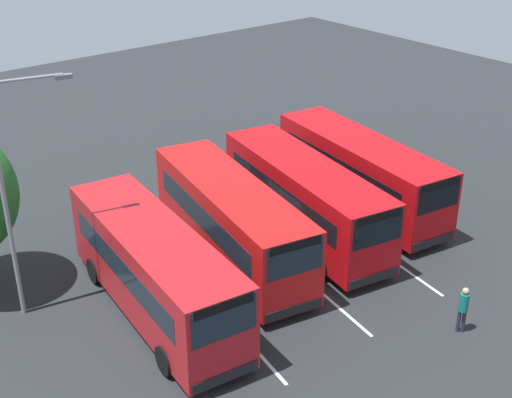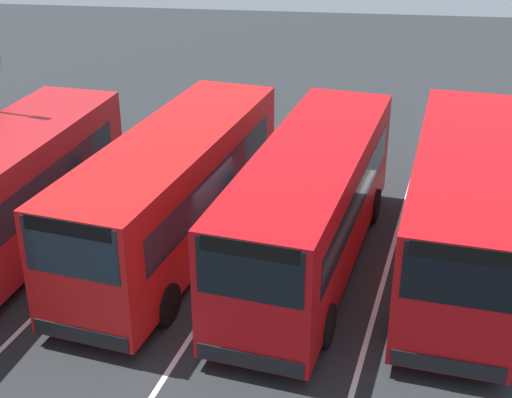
# 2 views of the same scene
# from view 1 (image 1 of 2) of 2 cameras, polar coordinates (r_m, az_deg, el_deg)

# --- Properties ---
(ground_plane) EXTENTS (65.58, 65.58, 0.00)m
(ground_plane) POSITION_cam_1_polar(r_m,az_deg,el_deg) (28.43, 1.38, -4.23)
(ground_plane) COLOR #232628
(bus_far_left) EXTENTS (9.80, 3.52, 3.26)m
(bus_far_left) POSITION_cam_1_polar(r_m,az_deg,el_deg) (24.06, -8.23, -5.70)
(bus_far_left) COLOR #AD191E
(bus_far_left) RESTS_ON ground
(bus_center_left) EXTENTS (9.86, 4.20, 3.26)m
(bus_center_left) POSITION_cam_1_polar(r_m,az_deg,el_deg) (26.92, -2.01, -1.74)
(bus_center_left) COLOR red
(bus_center_left) RESTS_ON ground
(bus_center_right) EXTENTS (9.85, 4.07, 3.26)m
(bus_center_right) POSITION_cam_1_polar(r_m,az_deg,el_deg) (28.73, 4.04, 0.10)
(bus_center_right) COLOR #B70C11
(bus_center_right) RESTS_ON ground
(bus_far_right) EXTENTS (9.83, 3.76, 3.26)m
(bus_far_right) POSITION_cam_1_polar(r_m,az_deg,el_deg) (31.38, 8.56, 2.20)
(bus_far_right) COLOR #B70C11
(bus_far_right) RESTS_ON ground
(pedestrian) EXTENTS (0.45, 0.45, 1.72)m
(pedestrian) POSITION_cam_1_polar(r_m,az_deg,el_deg) (24.35, 16.58, -8.38)
(pedestrian) COLOR #232833
(pedestrian) RESTS_ON ground
(street_lamp) EXTENTS (0.77, 2.66, 8.38)m
(street_lamp) POSITION_cam_1_polar(r_m,az_deg,el_deg) (23.84, -19.41, 0.93)
(street_lamp) COLOR gray
(street_lamp) RESTS_ON ground
(lane_stripe_outer_left) EXTENTS (12.84, 2.26, 0.01)m
(lane_stripe_outer_left) POSITION_cam_1_polar(r_m,az_deg,el_deg) (26.49, -4.93, -6.82)
(lane_stripe_outer_left) COLOR silver
(lane_stripe_outer_left) RESTS_ON ground
(lane_stripe_inner_left) EXTENTS (12.84, 2.26, 0.01)m
(lane_stripe_inner_left) POSITION_cam_1_polar(r_m,az_deg,el_deg) (28.43, 1.38, -4.23)
(lane_stripe_inner_left) COLOR silver
(lane_stripe_inner_left) RESTS_ON ground
(lane_stripe_inner_right) EXTENTS (12.84, 2.26, 0.01)m
(lane_stripe_inner_right) POSITION_cam_1_polar(r_m,az_deg,el_deg) (30.71, 6.79, -1.95)
(lane_stripe_inner_right) COLOR silver
(lane_stripe_inner_right) RESTS_ON ground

